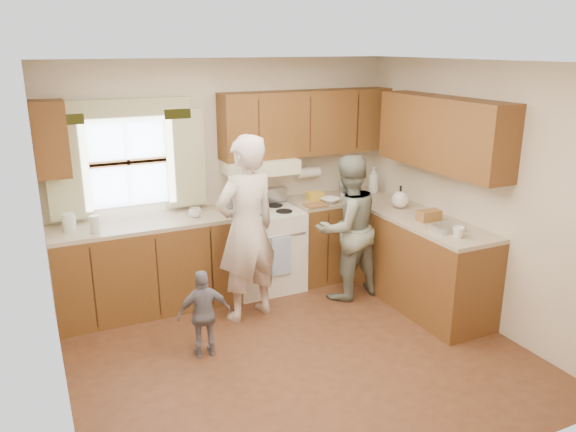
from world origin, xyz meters
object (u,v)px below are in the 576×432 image
woman_left (247,229)px  child (204,314)px  woman_right (347,228)px  stove (264,248)px

woman_left → child: woman_left is taller
woman_right → child: size_ratio=1.95×
child → woman_right: bearing=-156.4°
stove → woman_right: bearing=-39.9°
woman_right → child: 1.86m
woman_right → woman_left: bearing=-7.8°
stove → woman_left: bearing=-126.3°
child → woman_left: bearing=-132.3°
woman_left → woman_right: (1.13, 0.00, -0.15)m
stove → woman_left: woman_left is taller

